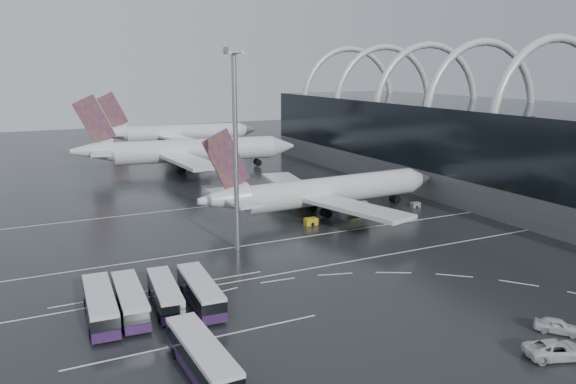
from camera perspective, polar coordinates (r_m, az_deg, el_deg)
name	(u,v)px	position (r m, az deg, el deg)	size (l,w,h in m)	color
ground	(322,261)	(84.84, 3.43, -7.03)	(420.00, 420.00, 0.00)	black
terminal	(518,147)	(136.11, 22.30, 4.24)	(42.00, 160.00, 34.90)	#545558
lane_marking_near	(328,265)	(83.22, 4.12, -7.43)	(120.00, 0.25, 0.01)	white
lane_marking_mid	(286,240)	(94.90, -0.16, -4.85)	(120.00, 0.25, 0.01)	white
lane_marking_far	(229,204)	(119.76, -6.06, -1.21)	(120.00, 0.25, 0.01)	white
bus_bay_line_south	(200,340)	(62.48, -8.96, -14.68)	(28.00, 0.25, 0.01)	white
bus_bay_line_north	(163,288)	(76.59, -12.61, -9.54)	(28.00, 0.25, 0.01)	white
airliner_main	(323,192)	(109.83, 3.54, -0.01)	(53.29, 46.73, 18.06)	silver
airliner_gate_b	(185,151)	(159.33, -10.45, 4.08)	(62.09, 55.33, 21.56)	silver
airliner_gate_c	(176,134)	(205.40, -11.30, 5.83)	(57.03, 52.39, 20.31)	silver
bus_row_near_a	(100,305)	(69.05, -18.54, -10.80)	(3.77, 13.56, 3.30)	#341645
bus_row_near_b	(130,300)	(69.61, -15.76, -10.49)	(3.65, 13.02, 3.17)	#341645
bus_row_near_c	(165,294)	(70.59, -12.38, -10.05)	(3.80, 12.33, 2.99)	#341645
bus_row_near_d	(200,291)	(70.20, -8.88, -9.92)	(3.72, 13.23, 3.22)	#341645
bus_row_far_a	(202,357)	(55.44, -8.70, -16.28)	(3.56, 13.69, 3.35)	#341645
van_curve_a	(557,350)	(64.05, 25.62, -14.24)	(2.96, 6.41, 1.78)	silver
van_curve_b	(557,326)	(69.59, 25.67, -12.15)	(1.90, 4.71, 1.61)	silver
floodlight_mast	(235,126)	(86.07, -5.40, 6.70)	(2.40, 2.40, 31.31)	gray
gse_cart_belly_a	(354,210)	(112.56, 6.70, -1.79)	(2.39, 1.41, 1.30)	gold
gse_cart_belly_b	(351,198)	(122.89, 6.44, -0.60)	(2.08, 1.23, 1.13)	slate
gse_cart_belly_c	(311,221)	(103.43, 2.34, -3.01)	(2.38, 1.41, 1.30)	gold
gse_cart_belly_d	(415,205)	(119.12, 12.82, -1.28)	(1.91, 1.13, 1.04)	slate
gse_cart_belly_e	(299,205)	(116.17, 1.17, -1.29)	(2.09, 1.24, 1.14)	gold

